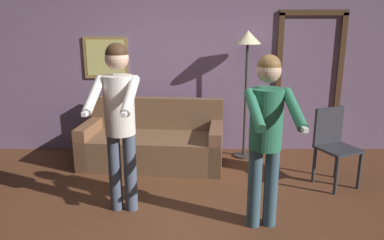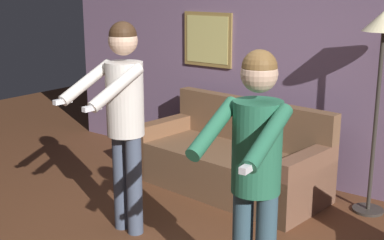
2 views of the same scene
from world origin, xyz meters
name	(u,v)px [view 1 (image 1 of 2)]	position (x,y,z in m)	size (l,w,h in m)	color
ground_plane	(183,223)	(0.00, 0.00, 0.00)	(12.00, 12.00, 0.00)	brown
back_wall_assembly	(187,65)	(0.01, 2.22, 1.30)	(6.40, 0.10, 2.60)	slate
couch	(153,144)	(-0.45, 1.60, 0.28)	(1.97, 1.03, 0.87)	brown
torchiere_lamp	(248,50)	(0.85, 1.88, 1.54)	(0.37, 0.37, 1.81)	#332D28
person_standing_left	(119,113)	(-0.63, 0.27, 1.06)	(0.46, 0.70, 1.74)	#444F63
person_standing_right	(267,128)	(0.77, -0.05, 1.00)	(0.47, 0.66, 1.66)	#365362
dining_chair_distant	(334,142)	(1.79, 0.95, 0.53)	(0.55, 0.55, 0.93)	#2D2D33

